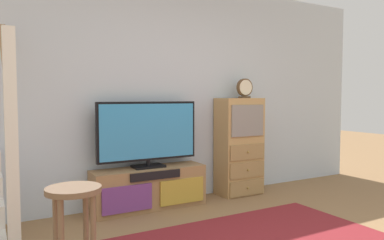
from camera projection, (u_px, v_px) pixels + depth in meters
The scene contains 6 objects.
back_wall at pixel (163, 91), 4.54m from camera, with size 6.40×0.12×2.70m, color silver.
media_console at pixel (149, 188), 4.23m from camera, with size 1.31×0.38×0.47m.
television at pixel (148, 132), 4.21m from camera, with size 1.19×0.22×0.76m.
side_cabinet at pixel (239, 146), 4.84m from camera, with size 0.58×0.38×1.26m.
desk_clock at pixel (245, 88), 4.81m from camera, with size 0.23×0.08×0.25m.
bar_stool_near at pixel (74, 217), 2.28m from camera, with size 0.34×0.34×0.72m.
Camera 1 is at (-1.92, -1.68, 1.28)m, focal length 34.51 mm.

